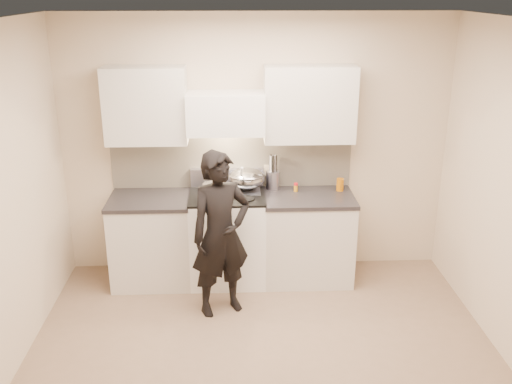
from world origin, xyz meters
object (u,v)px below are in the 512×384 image
counter_right (307,237)px  wok (246,178)px  utensil_crock (273,179)px  stove (228,237)px  person (221,234)px

counter_right → wok: size_ratio=1.88×
utensil_crock → wok: bearing=-165.4°
counter_right → utensil_crock: (-0.35, 0.22, 0.57)m
stove → person: bearing=-95.1°
counter_right → wok: (-0.63, 0.14, 0.60)m
stove → counter_right: stove is taller
wok → counter_right: bearing=-12.9°
stove → utensil_crock: (0.48, 0.22, 0.56)m
person → wok: bearing=47.9°
stove → utensil_crock: size_ratio=2.63×
wok → utensil_crock: size_ratio=1.34×
wok → utensil_crock: utensil_crock is taller
counter_right → person: bearing=-144.6°
utensil_crock → person: 1.03m
stove → utensil_crock: bearing=24.4°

